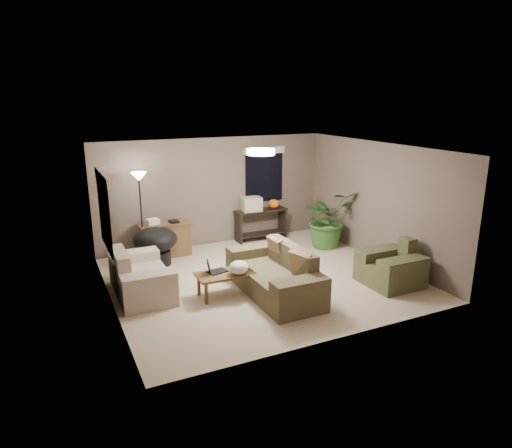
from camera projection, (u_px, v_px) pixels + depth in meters
name	position (u px, v px, depth m)	size (l,w,h in m)	color
room_shell	(261.00, 216.00, 8.47)	(5.50, 5.50, 5.50)	#C7B494
main_sofa	(276.00, 277.00, 8.11)	(0.95, 2.20, 0.85)	#47412B
throw_pillows	(289.00, 256.00, 8.12)	(0.35, 1.38, 0.47)	#8C7251
loveseat	(140.00, 278.00, 8.06)	(0.90, 1.60, 0.85)	beige
armchair	(391.00, 269.00, 8.51)	(0.95, 1.00, 0.85)	#4E4F2F
coffee_table	(225.00, 276.00, 7.99)	(1.00, 0.55, 0.42)	brown
laptop	(214.00, 269.00, 7.98)	(0.41, 0.30, 0.24)	black
plastic_bag	(239.00, 268.00, 7.89)	(0.34, 0.31, 0.24)	white
desk	(165.00, 239.00, 9.98)	(1.10, 0.50, 0.75)	brown
desk_papers	(157.00, 222.00, 9.80)	(0.69, 0.29, 0.12)	silver
console_table	(261.00, 222.00, 11.11)	(1.30, 0.40, 0.75)	black
pumpkin	(274.00, 204.00, 11.14)	(0.28, 0.28, 0.23)	orange
cardboard_box	(252.00, 204.00, 10.88)	(0.45, 0.33, 0.33)	beige
papasan_chair	(156.00, 243.00, 9.42)	(0.90, 0.90, 0.80)	black
floor_lamp	(140.00, 187.00, 9.34)	(0.32, 0.32, 1.91)	black
ceiling_fixture	(261.00, 152.00, 8.14)	(0.50, 0.50, 0.10)	white
houseplant	(327.00, 225.00, 10.57)	(1.21, 1.34, 1.04)	#2D5923
cat_scratching_post	(330.00, 239.00, 10.51)	(0.32, 0.32, 0.50)	tan
window_left	(103.00, 199.00, 7.46)	(0.05, 1.56, 1.33)	black
window_back	(264.00, 165.00, 11.01)	(1.06, 0.05, 1.33)	black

